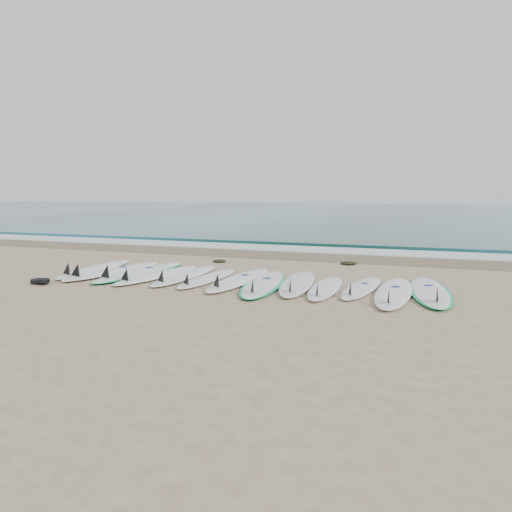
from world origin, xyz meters
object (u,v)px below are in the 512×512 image
(surfboard_0, at_px, (94,269))
(leash_coil, at_px, (41,281))
(surfboard_6, at_px, (238,279))
(surfboard_12, at_px, (430,291))

(surfboard_0, bearing_deg, leash_coil, -97.23)
(surfboard_0, height_order, surfboard_6, surfboard_0)
(surfboard_12, distance_m, leash_coil, 6.93)
(surfboard_0, height_order, leash_coil, surfboard_0)
(surfboard_6, xyz_separation_m, surfboard_12, (3.39, 0.14, -0.01))
(surfboard_12, bearing_deg, leash_coil, -174.47)
(surfboard_0, xyz_separation_m, surfboard_12, (6.76, 0.01, -0.01))
(surfboard_6, height_order, leash_coil, surfboard_6)
(surfboard_12, xyz_separation_m, leash_coil, (-6.76, -1.52, -0.00))
(surfboard_0, height_order, surfboard_12, surfboard_0)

